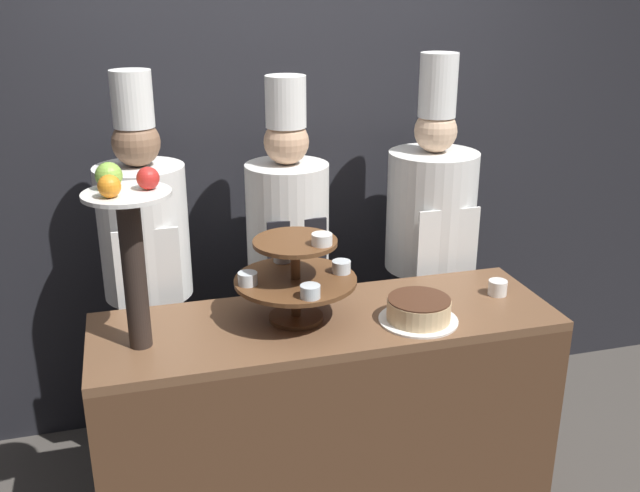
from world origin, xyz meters
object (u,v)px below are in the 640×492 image
at_px(cake_round, 419,310).
at_px(cup_white, 498,288).
at_px(chef_left, 147,267).
at_px(chef_center_left, 288,256).
at_px(tiered_stand, 296,274).
at_px(chef_center_right, 429,242).
at_px(fruit_pedestal, 129,235).

relative_size(cake_round, cup_white, 3.94).
bearing_deg(chef_left, chef_center_left, 0.01).
xyz_separation_m(tiered_stand, chef_left, (-0.51, 0.54, -0.13)).
bearing_deg(cup_white, chef_center_right, 96.49).
height_order(chef_left, chef_center_right, chef_center_right).
distance_m(tiered_stand, chef_center_right, 0.95).
bearing_deg(fruit_pedestal, cake_round, -4.87).
xyz_separation_m(fruit_pedestal, chef_center_right, (1.34, 0.59, -0.36)).
distance_m(chef_center_left, chef_center_right, 0.67).
relative_size(fruit_pedestal, chef_center_left, 0.37).
bearing_deg(chef_center_right, fruit_pedestal, -156.34).
xyz_separation_m(cake_round, chef_center_right, (0.34, 0.67, -0.00)).
distance_m(cake_round, chef_left, 1.16).
relative_size(fruit_pedestal, cup_white, 8.52).
xyz_separation_m(fruit_pedestal, chef_left, (0.06, 0.59, -0.35)).
bearing_deg(tiered_stand, cup_white, 0.15).
relative_size(fruit_pedestal, cake_round, 2.16).
relative_size(tiered_stand, fruit_pedestal, 0.70).
bearing_deg(cup_white, cake_round, -161.10).
distance_m(chef_left, chef_center_left, 0.61).
xyz_separation_m(chef_left, chef_center_right, (1.28, -0.00, -0.02)).
bearing_deg(fruit_pedestal, chef_left, 84.49).
relative_size(cake_round, chef_center_left, 0.17).
bearing_deg(cake_round, fruit_pedestal, 175.13).
xyz_separation_m(chef_left, chef_center_left, (0.61, 0.00, -0.01)).
relative_size(tiered_stand, chef_center_right, 0.25).
height_order(cake_round, cup_white, cake_round).
xyz_separation_m(tiered_stand, chef_center_left, (0.09, 0.54, -0.14)).
bearing_deg(chef_center_left, chef_center_right, -0.01).
height_order(fruit_pedestal, chef_left, chef_left).
relative_size(tiered_stand, chef_left, 0.25).
bearing_deg(cup_white, tiered_stand, -179.85).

